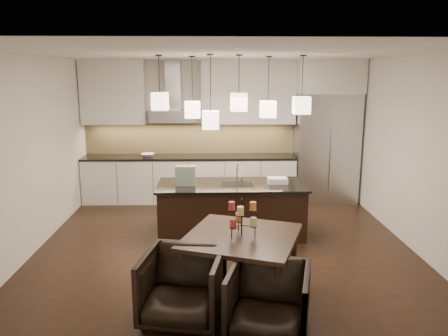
{
  "coord_description": "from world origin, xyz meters",
  "views": [
    {
      "loc": [
        -0.19,
        -6.16,
        2.52
      ],
      "look_at": [
        0.0,
        0.2,
        1.15
      ],
      "focal_mm": 35.0,
      "sensor_mm": 36.0,
      "label": 1
    }
  ],
  "objects_px": {
    "refrigerator": "(326,148)",
    "island_body": "(231,210)",
    "armchair_left": "(183,287)",
    "armchair_right": "(268,302)",
    "dining_table": "(241,265)"
  },
  "relations": [
    {
      "from": "refrigerator",
      "to": "island_body",
      "type": "height_order",
      "value": "refrigerator"
    },
    {
      "from": "refrigerator",
      "to": "island_body",
      "type": "relative_size",
      "value": 0.95
    },
    {
      "from": "armchair_left",
      "to": "armchair_right",
      "type": "height_order",
      "value": "armchair_left"
    },
    {
      "from": "refrigerator",
      "to": "dining_table",
      "type": "distance_m",
      "value": 4.38
    },
    {
      "from": "island_body",
      "to": "armchair_left",
      "type": "height_order",
      "value": "island_body"
    },
    {
      "from": "island_body",
      "to": "armchair_right",
      "type": "relative_size",
      "value": 2.87
    },
    {
      "from": "dining_table",
      "to": "armchair_right",
      "type": "bearing_deg",
      "value": -56.73
    },
    {
      "from": "island_body",
      "to": "armchair_right",
      "type": "distance_m",
      "value": 2.81
    },
    {
      "from": "armchair_right",
      "to": "dining_table",
      "type": "bearing_deg",
      "value": 118.26
    },
    {
      "from": "dining_table",
      "to": "armchair_right",
      "type": "relative_size",
      "value": 1.54
    },
    {
      "from": "island_body",
      "to": "armchair_right",
      "type": "bearing_deg",
      "value": -85.5
    },
    {
      "from": "refrigerator",
      "to": "armchair_right",
      "type": "xyz_separation_m",
      "value": [
        -1.74,
        -4.7,
        -0.72
      ]
    },
    {
      "from": "dining_table",
      "to": "refrigerator",
      "type": "bearing_deg",
      "value": 82.88
    },
    {
      "from": "refrigerator",
      "to": "dining_table",
      "type": "relative_size",
      "value": 1.77
    },
    {
      "from": "dining_table",
      "to": "island_body",
      "type": "bearing_deg",
      "value": 110.42
    }
  ]
}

